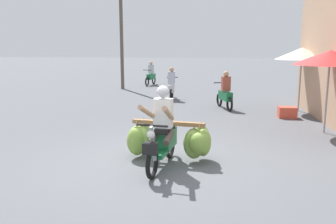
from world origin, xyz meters
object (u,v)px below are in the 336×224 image
(motorbike_distant_ahead_left, at_px, (225,94))
(motorbike_distant_ahead_right, at_px, (151,75))
(utility_pole, at_px, (121,24))
(produce_crate, at_px, (287,112))
(motorbike_distant_far_ahead, at_px, (172,87))
(market_umbrella_further_along, at_px, (330,58))
(market_umbrella_near_shop, at_px, (302,54))
(motorbike_main_loaded, at_px, (167,138))

(motorbike_distant_ahead_left, relative_size, motorbike_distant_ahead_right, 0.98)
(motorbike_distant_ahead_right, bearing_deg, motorbike_distant_ahead_left, -61.97)
(utility_pole, bearing_deg, motorbike_distant_ahead_left, -46.64)
(motorbike_distant_ahead_right, relative_size, produce_crate, 2.86)
(motorbike_distant_far_ahead, bearing_deg, motorbike_distant_ahead_left, -43.20)
(motorbike_distant_ahead_left, distance_m, market_umbrella_further_along, 4.37)
(motorbike_distant_far_ahead, bearing_deg, produce_crate, -39.49)
(market_umbrella_near_shop, height_order, produce_crate, market_umbrella_near_shop)
(produce_crate, bearing_deg, market_umbrella_further_along, -73.64)
(motorbike_main_loaded, bearing_deg, produce_crate, 54.70)
(market_umbrella_further_along, bearing_deg, produce_crate, 106.36)
(motorbike_distant_ahead_left, bearing_deg, motorbike_distant_ahead_right, 118.03)
(market_umbrella_further_along, distance_m, utility_pole, 11.84)
(market_umbrella_near_shop, distance_m, market_umbrella_further_along, 3.19)
(market_umbrella_near_shop, bearing_deg, motorbike_distant_ahead_left, 178.16)
(market_umbrella_near_shop, xyz_separation_m, utility_pole, (-7.84, 5.64, 1.36))
(motorbike_distant_ahead_right, height_order, market_umbrella_further_along, market_umbrella_further_along)
(motorbike_distant_far_ahead, relative_size, produce_crate, 2.90)
(motorbike_main_loaded, height_order, market_umbrella_further_along, market_umbrella_further_along)
(motorbike_distant_far_ahead, relative_size, market_umbrella_near_shop, 0.72)
(motorbike_distant_far_ahead, relative_size, market_umbrella_further_along, 0.74)
(market_umbrella_further_along, height_order, utility_pole, utility_pole)
(motorbike_distant_ahead_right, distance_m, market_umbrella_near_shop, 10.23)
(motorbike_distant_far_ahead, height_order, utility_pole, utility_pole)
(motorbike_distant_ahead_left, relative_size, market_umbrella_near_shop, 0.70)
(motorbike_distant_ahead_right, distance_m, utility_pole, 3.68)
(motorbike_main_loaded, relative_size, produce_crate, 3.45)
(motorbike_distant_ahead_left, distance_m, utility_pole, 8.15)
(motorbike_main_loaded, relative_size, market_umbrella_near_shop, 0.86)
(motorbike_main_loaded, bearing_deg, motorbike_distant_ahead_right, 100.82)
(motorbike_distant_ahead_left, xyz_separation_m, market_umbrella_near_shop, (2.60, -0.08, 1.47))
(motorbike_distant_far_ahead, distance_m, market_umbrella_further_along, 7.28)
(motorbike_distant_ahead_left, height_order, market_umbrella_near_shop, market_umbrella_near_shop)
(motorbike_distant_ahead_left, distance_m, market_umbrella_near_shop, 2.98)
(motorbike_main_loaded, bearing_deg, market_umbrella_near_shop, 56.31)
(produce_crate, bearing_deg, motorbike_main_loaded, -125.30)
(motorbike_main_loaded, distance_m, market_umbrella_further_along, 5.08)
(market_umbrella_near_shop, distance_m, utility_pole, 9.75)
(motorbike_distant_far_ahead, bearing_deg, motorbike_distant_ahead_right, 108.35)
(motorbike_main_loaded, distance_m, motorbike_distant_ahead_left, 6.27)
(motorbike_main_loaded, xyz_separation_m, market_umbrella_near_shop, (4.02, 6.02, 1.55))
(market_umbrella_further_along, height_order, produce_crate, market_umbrella_further_along)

